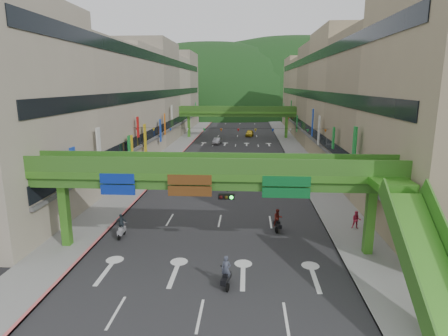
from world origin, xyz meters
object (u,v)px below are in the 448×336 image
(overpass_near, at_px, (226,184))
(car_silver, at_px, (217,141))
(scooter_rider_near, at_px, (226,273))
(scooter_rider_mid, at_px, (278,220))
(pedestrian_red, at_px, (356,222))
(car_yellow, at_px, (250,133))

(overpass_near, xyz_separation_m, car_silver, (-4.75, 50.23, -4.56))
(scooter_rider_near, xyz_separation_m, scooter_rider_mid, (3.75, 9.07, 0.05))
(scooter_rider_mid, distance_m, car_silver, 46.38)
(scooter_rider_near, height_order, pedestrian_red, scooter_rider_near)
(overpass_near, height_order, scooter_rider_near, overpass_near)
(car_silver, height_order, car_yellow, car_yellow)
(scooter_rider_near, xyz_separation_m, pedestrian_red, (10.28, 9.59, -0.15))
(scooter_rider_near, height_order, car_yellow, scooter_rider_near)
(car_yellow, distance_m, pedestrian_red, 57.98)
(overpass_near, bearing_deg, scooter_rider_near, -86.43)
(scooter_rider_near, relative_size, scooter_rider_mid, 1.05)
(car_silver, bearing_deg, overpass_near, -78.90)
(car_silver, xyz_separation_m, pedestrian_red, (15.30, -45.02, 0.11))
(scooter_rider_mid, relative_size, car_silver, 0.48)
(scooter_rider_mid, height_order, pedestrian_red, scooter_rider_mid)
(scooter_rider_near, height_order, car_silver, scooter_rider_near)
(scooter_rider_mid, relative_size, pedestrian_red, 1.24)
(scooter_rider_mid, bearing_deg, pedestrian_red, 4.57)
(car_silver, bearing_deg, scooter_rider_mid, -73.40)
(car_yellow, bearing_deg, scooter_rider_near, -85.32)
(overpass_near, xyz_separation_m, scooter_rider_near, (0.27, -4.38, -4.30))
(scooter_rider_mid, bearing_deg, overpass_near, -130.62)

